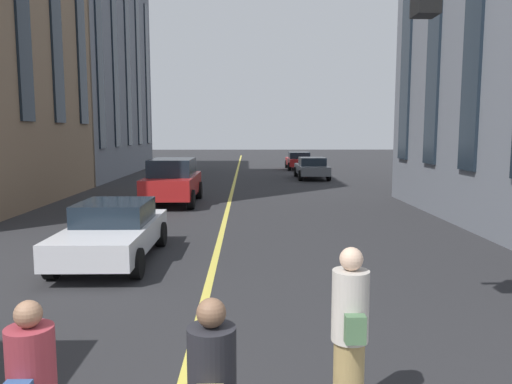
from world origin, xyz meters
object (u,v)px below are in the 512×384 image
object	(u,v)px
car_red_near	(299,160)
pedestrian_near	(350,334)
car_grey_parked_a	(312,168)
car_white_far	(113,231)
car_red_trailing	(173,181)

from	to	relation	value
car_red_near	pedestrian_near	xyz separation A→B (m)	(-34.74, 3.08, 0.23)
car_red_near	car_grey_parked_a	xyz separation A→B (m)	(-8.05, 0.00, 0.00)
car_grey_parked_a	car_white_far	xyz separation A→B (m)	(-20.11, 7.27, 0.00)
car_red_trailing	car_red_near	bearing A→B (deg)	-20.94
car_red_near	pedestrian_near	world-z (taller)	pedestrian_near
pedestrian_near	car_red_near	bearing A→B (deg)	-5.07
car_grey_parked_a	car_red_near	bearing A→B (deg)	0.00
car_red_trailing	pedestrian_near	world-z (taller)	car_red_trailing
car_grey_parked_a	car_red_trailing	world-z (taller)	car_red_trailing
car_red_near	car_red_trailing	distance (m)	20.30
car_red_trailing	pedestrian_near	size ratio (longest dim) A/B	2.54
car_grey_parked_a	pedestrian_near	size ratio (longest dim) A/B	2.38
car_grey_parked_a	car_red_trailing	size ratio (longest dim) A/B	0.94
car_white_far	pedestrian_near	bearing A→B (deg)	-147.49
car_white_far	pedestrian_near	size ratio (longest dim) A/B	2.38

